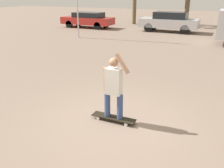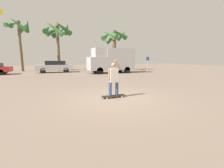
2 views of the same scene
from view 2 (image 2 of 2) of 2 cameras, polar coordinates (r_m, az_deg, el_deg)
The scene contains 9 objects.
ground_plane at distance 6.73m, azimuth 1.34°, elevation -5.29°, with size 80.00×80.00×0.00m, color gray.
skateboard at distance 6.75m, azimuth 0.58°, elevation -4.53°, with size 1.09×0.26×0.10m.
person_skateboarder at distance 6.60m, azimuth 0.59°, elevation 2.48°, with size 0.65×0.22×1.58m.
camper_van at distance 18.79m, azimuth -0.13°, elevation 9.20°, with size 5.62×2.25×3.00m.
parked_car_silver at distance 20.89m, azimuth -20.98°, elevation 6.32°, with size 4.42×1.71×1.50m.
palm_tree_near_van at distance 23.40m, azimuth 0.80°, elevation 17.02°, with size 3.76×4.09×6.14m.
palm_tree_center_background at distance 24.57m, azimuth -19.97°, elevation 18.38°, with size 4.16×4.30×7.04m.
palm_tree_far_left at distance 25.15m, azimuth -32.03°, elevation 17.39°, with size 3.34×3.22×7.14m.
street_sign at distance 19.56m, azimuth 13.36°, elevation 8.01°, with size 0.44×0.06×2.00m.
Camera 2 is at (-2.57, -5.98, 1.71)m, focal length 24.00 mm.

